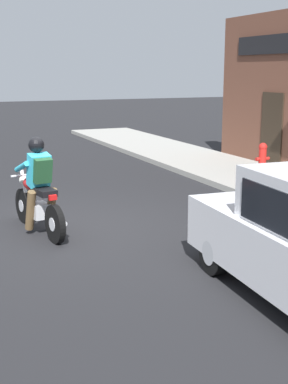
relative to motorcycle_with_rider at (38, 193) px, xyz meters
name	(u,v)px	position (x,y,z in m)	size (l,w,h in m)	color
ground_plane	(72,229)	(0.55, -0.03, -0.68)	(80.00, 80.00, 0.00)	black
sidewalk_curb	(236,173)	(5.84, 2.97, -0.61)	(2.60, 22.00, 0.14)	#9E9B93
motorcycle_with_rider	(38,193)	(0.00, 0.00, 0.00)	(0.66, 2.01, 1.62)	black
fire_hydrant	(262,162)	(5.68, 1.65, -0.11)	(0.36, 0.24, 0.88)	red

